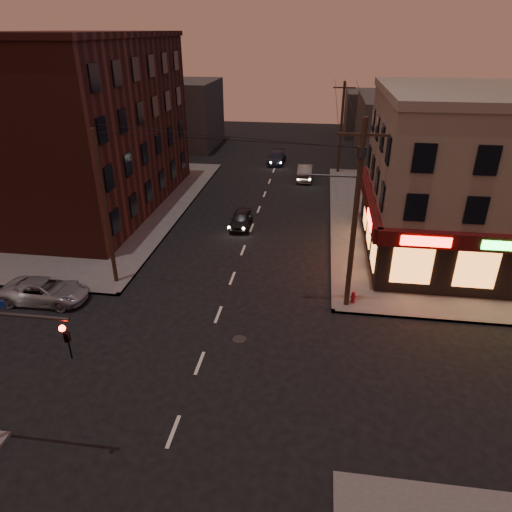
% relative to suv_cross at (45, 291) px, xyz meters
% --- Properties ---
extents(ground, '(120.00, 120.00, 0.00)m').
position_rel_suv_cross_xyz_m(ground, '(9.81, -4.00, -0.66)').
color(ground, black).
rests_on(ground, ground).
extents(sidewalk_ne, '(24.00, 28.00, 0.15)m').
position_rel_suv_cross_xyz_m(sidewalk_ne, '(27.81, 15.00, -0.58)').
color(sidewalk_ne, '#514F4C').
rests_on(sidewalk_ne, ground).
extents(sidewalk_nw, '(24.00, 28.00, 0.15)m').
position_rel_suv_cross_xyz_m(sidewalk_nw, '(-8.19, 15.00, -0.58)').
color(sidewalk_nw, '#514F4C').
rests_on(sidewalk_nw, ground).
extents(pizza_building, '(15.85, 12.85, 10.50)m').
position_rel_suv_cross_xyz_m(pizza_building, '(25.74, 9.43, 4.69)').
color(pizza_building, gray).
rests_on(pizza_building, sidewalk_ne).
extents(brick_apartment, '(12.00, 20.00, 13.00)m').
position_rel_suv_cross_xyz_m(brick_apartment, '(-4.69, 15.00, 5.99)').
color(brick_apartment, '#451D16').
rests_on(brick_apartment, sidewalk_nw).
extents(bg_building_ne_a, '(10.00, 12.00, 7.00)m').
position_rel_suv_cross_xyz_m(bg_building_ne_a, '(23.81, 34.00, 2.84)').
color(bg_building_ne_a, '#3F3D3A').
rests_on(bg_building_ne_a, ground).
extents(bg_building_nw, '(9.00, 10.00, 8.00)m').
position_rel_suv_cross_xyz_m(bg_building_nw, '(-3.19, 38.00, 3.34)').
color(bg_building_nw, '#3F3D3A').
rests_on(bg_building_nw, ground).
extents(bg_building_ne_b, '(8.00, 8.00, 6.00)m').
position_rel_suv_cross_xyz_m(bg_building_ne_b, '(21.81, 48.00, 2.34)').
color(bg_building_ne_b, '#3F3D3A').
rests_on(bg_building_ne_b, ground).
extents(utility_pole_main, '(4.20, 0.44, 10.00)m').
position_rel_suv_cross_xyz_m(utility_pole_main, '(16.49, 1.80, 5.10)').
color(utility_pole_main, '#382619').
rests_on(utility_pole_main, sidewalk_ne).
extents(utility_pole_far, '(0.26, 0.26, 9.00)m').
position_rel_suv_cross_xyz_m(utility_pole_far, '(16.61, 28.00, 3.99)').
color(utility_pole_far, '#382619').
rests_on(utility_pole_far, sidewalk_ne).
extents(utility_pole_west, '(0.24, 0.24, 9.00)m').
position_rel_suv_cross_xyz_m(utility_pole_west, '(3.01, 2.50, 3.99)').
color(utility_pole_west, '#382619').
rests_on(utility_pole_west, sidewalk_nw).
extents(suv_cross, '(4.75, 2.23, 1.31)m').
position_rel_suv_cross_xyz_m(suv_cross, '(0.00, 0.00, 0.00)').
color(suv_cross, gray).
rests_on(suv_cross, ground).
extents(sedan_near, '(1.64, 3.78, 1.27)m').
position_rel_suv_cross_xyz_m(sedan_near, '(8.98, 12.11, -0.02)').
color(sedan_near, black).
rests_on(sedan_near, ground).
extents(sedan_mid, '(1.46, 4.16, 1.37)m').
position_rel_suv_cross_xyz_m(sedan_mid, '(13.24, 25.11, 0.03)').
color(sedan_mid, slate).
rests_on(sedan_mid, ground).
extents(sedan_far, '(2.00, 4.43, 1.26)m').
position_rel_suv_cross_xyz_m(sedan_far, '(9.82, 30.90, -0.03)').
color(sedan_far, '#1C2538').
rests_on(sedan_far, ground).
extents(fire_hydrant, '(0.31, 0.31, 0.69)m').
position_rel_suv_cross_xyz_m(fire_hydrant, '(16.97, 2.00, -0.13)').
color(fire_hydrant, maroon).
rests_on(fire_hydrant, sidewalk_ne).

